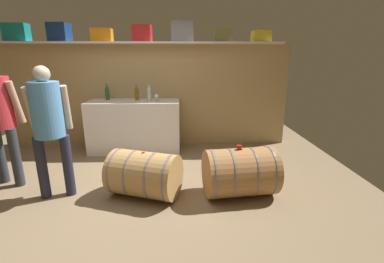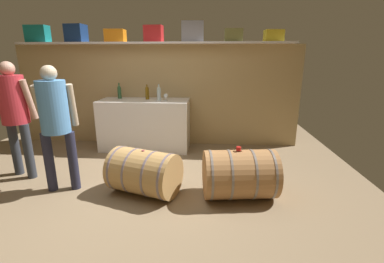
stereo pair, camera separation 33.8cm
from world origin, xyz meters
name	(u,v)px [view 2 (the right image)]	position (x,y,z in m)	size (l,w,h in m)	color
ground_plane	(138,175)	(0.00, 0.53, -0.01)	(6.76, 7.47, 0.02)	#846E51
back_wall_panel	(157,96)	(0.00, 2.14, 0.98)	(5.56, 0.10, 1.95)	tan
high_shelf_board	(154,43)	(0.00, 1.99, 1.97)	(5.12, 0.40, 0.03)	silver
toolcase_teal	(38,34)	(-2.22, 1.99, 2.14)	(0.40, 0.22, 0.31)	#157E7D
toolcase_navy	(76,33)	(-1.46, 1.99, 2.15)	(0.34, 0.28, 0.32)	navy
toolcase_orange	(115,36)	(-0.71, 1.99, 2.10)	(0.35, 0.27, 0.23)	orange
toolcase_red	(154,34)	(0.01, 1.99, 2.13)	(0.33, 0.21, 0.29)	red
toolcase_grey	(193,32)	(0.72, 1.99, 2.16)	(0.39, 0.27, 0.35)	gray
toolcase_olive	(233,35)	(1.46, 1.99, 2.10)	(0.32, 0.28, 0.22)	olive
toolcase_yellow	(274,36)	(2.17, 1.99, 2.09)	(0.32, 0.25, 0.20)	gold
work_cabinet	(145,125)	(-0.17, 1.74, 0.47)	(1.67, 0.67, 0.95)	white
wine_bottle_clear	(159,93)	(0.13, 1.69, 1.08)	(0.07, 0.07, 0.30)	#B3C4C3
wine_bottle_green	(119,92)	(-0.68, 1.87, 1.08)	(0.07, 0.07, 0.30)	#2C5632
wine_bottle_amber	(147,93)	(-0.12, 1.80, 1.08)	(0.07, 0.07, 0.28)	brown
wine_glass	(166,96)	(0.25, 1.71, 1.03)	(0.08, 0.08, 0.13)	white
wine_barrel_near	(239,174)	(1.46, -0.03, 0.31)	(0.95, 0.72, 0.63)	#A77343
wine_barrel_far	(144,172)	(0.24, -0.02, 0.29)	(0.99, 0.82, 0.59)	tan
tasting_cup	(239,149)	(1.43, -0.03, 0.65)	(0.06, 0.06, 0.05)	red
winemaker_pouring	(15,108)	(-1.67, 0.37, 1.02)	(0.52, 0.45, 1.67)	#2E333B
visitor_tasting	(55,116)	(-0.87, 0.01, 1.00)	(0.51, 0.41, 1.63)	#26263B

